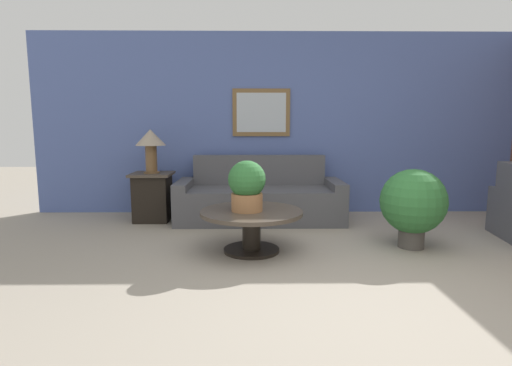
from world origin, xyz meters
The scene contains 8 objects.
ground_plane centered at (0.00, 0.00, 0.00)m, with size 20.00×20.00×0.00m, color gray.
wall_back centered at (-0.01, 3.23, 1.30)m, with size 7.99×0.09×2.60m.
couch_main centered at (-0.73, 2.68, 0.29)m, with size 2.21×0.87×0.87m.
coffee_table centered at (-0.84, 1.30, 0.31)m, with size 1.04×1.04×0.43m.
side_table centered at (-2.18, 2.68, 0.33)m, with size 0.53×0.53×0.65m.
table_lamp centered at (-2.18, 2.68, 1.06)m, with size 0.40×0.40×0.58m.
potted_plant_on_table centered at (-0.89, 1.28, 0.69)m, with size 0.38×0.38×0.51m.
potted_plant_floor centered at (0.84, 1.42, 0.48)m, with size 0.68×0.68×0.83m.
Camera 1 is at (-0.85, -2.64, 1.27)m, focal length 28.00 mm.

